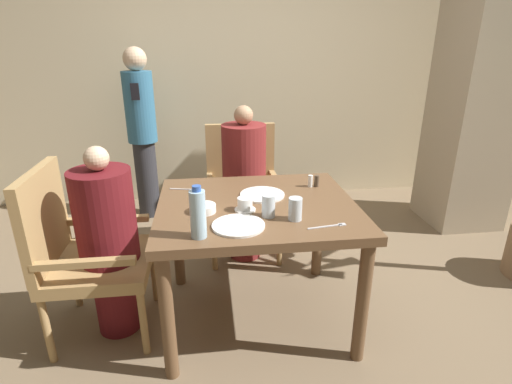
% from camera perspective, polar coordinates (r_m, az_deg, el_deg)
% --- Properties ---
extents(ground_plane, '(16.00, 16.00, 0.00)m').
position_cam_1_polar(ground_plane, '(2.60, 0.14, -17.12)').
color(ground_plane, '#7A664C').
extents(wall_back, '(8.00, 0.06, 2.80)m').
position_cam_1_polar(wall_back, '(4.14, -3.71, 18.09)').
color(wall_back, beige).
rests_on(wall_back, ground_plane).
extents(pillar_stone, '(0.59, 0.59, 2.70)m').
position_cam_1_polar(pillar_stone, '(3.95, 29.61, 14.67)').
color(pillar_stone, tan).
rests_on(pillar_stone, ground_plane).
extents(dining_table, '(1.10, 0.96, 0.75)m').
position_cam_1_polar(dining_table, '(2.26, 0.15, -4.06)').
color(dining_table, brown).
rests_on(dining_table, ground_plane).
extents(chair_left_side, '(0.55, 0.55, 0.99)m').
position_cam_1_polar(chair_left_side, '(2.41, -23.73, -7.51)').
color(chair_left_side, '#A88451').
rests_on(chair_left_side, ground_plane).
extents(diner_in_left_chair, '(0.32, 0.32, 1.11)m').
position_cam_1_polar(diner_in_left_chair, '(2.35, -20.30, -6.63)').
color(diner_in_left_chair, '#5B1419').
rests_on(diner_in_left_chair, ground_plane).
extents(chair_far_side, '(0.55, 0.55, 0.99)m').
position_cam_1_polar(chair_far_side, '(3.14, -1.94, 0.90)').
color(chair_far_side, '#A88451').
rests_on(chair_far_side, ground_plane).
extents(diner_in_far_chair, '(0.32, 0.32, 1.18)m').
position_cam_1_polar(diner_in_far_chair, '(2.97, -1.69, 1.29)').
color(diner_in_far_chair, maroon).
rests_on(diner_in_far_chair, ground_plane).
extents(standing_host, '(0.26, 0.30, 1.55)m').
position_cam_1_polar(standing_host, '(3.81, -15.96, 8.51)').
color(standing_host, '#2D2D33').
rests_on(standing_host, ground_plane).
extents(plate_main_left, '(0.26, 0.26, 0.01)m').
position_cam_1_polar(plate_main_left, '(1.95, -2.53, -4.80)').
color(plate_main_left, white).
rests_on(plate_main_left, dining_table).
extents(plate_main_right, '(0.26, 0.26, 0.01)m').
position_cam_1_polar(plate_main_right, '(2.33, 0.90, -0.38)').
color(plate_main_right, white).
rests_on(plate_main_right, dining_table).
extents(teacup_with_saucer, '(0.11, 0.11, 0.07)m').
position_cam_1_polar(teacup_with_saucer, '(2.12, -1.59, -1.82)').
color(teacup_with_saucer, white).
rests_on(teacup_with_saucer, dining_table).
extents(bowl_small, '(0.13, 0.13, 0.04)m').
position_cam_1_polar(bowl_small, '(2.12, -7.47, -2.33)').
color(bowl_small, white).
rests_on(bowl_small, dining_table).
extents(water_bottle, '(0.07, 0.07, 0.25)m').
position_cam_1_polar(water_bottle, '(1.82, -8.30, -3.08)').
color(water_bottle, '#A3C6DB').
rests_on(water_bottle, dining_table).
extents(glass_tall_near, '(0.07, 0.07, 0.12)m').
position_cam_1_polar(glass_tall_near, '(2.04, 1.79, -1.98)').
color(glass_tall_near, silver).
rests_on(glass_tall_near, dining_table).
extents(glass_tall_mid, '(0.07, 0.07, 0.12)m').
position_cam_1_polar(glass_tall_mid, '(2.01, 5.63, -2.42)').
color(glass_tall_mid, silver).
rests_on(glass_tall_mid, dining_table).
extents(salt_shaker, '(0.03, 0.03, 0.08)m').
position_cam_1_polar(salt_shaker, '(2.48, 7.77, 1.57)').
color(salt_shaker, white).
rests_on(salt_shaker, dining_table).
extents(pepper_shaker, '(0.03, 0.03, 0.07)m').
position_cam_1_polar(pepper_shaker, '(2.49, 8.64, 1.56)').
color(pepper_shaker, '#4C3D2D').
rests_on(pepper_shaker, dining_table).
extents(fork_beside_plate, '(0.20, 0.05, 0.00)m').
position_cam_1_polar(fork_beside_plate, '(1.99, 10.64, -4.78)').
color(fork_beside_plate, silver).
rests_on(fork_beside_plate, dining_table).
extents(knife_beside_plate, '(0.21, 0.06, 0.00)m').
position_cam_1_polar(knife_beside_plate, '(2.45, -9.59, 0.37)').
color(knife_beside_plate, silver).
rests_on(knife_beside_plate, dining_table).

